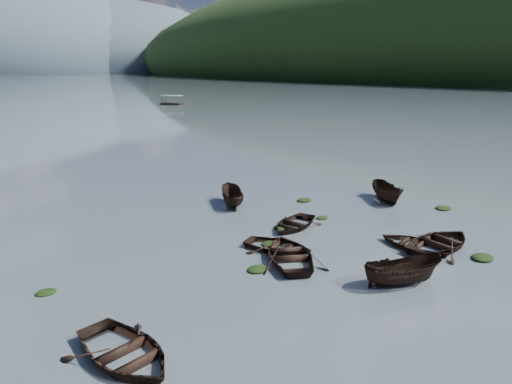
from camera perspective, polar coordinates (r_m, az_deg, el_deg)
ground_plane at (r=24.30m, az=17.80°, el=-10.56°), size 2400.00×2400.00×0.00m
right_hill_far at (r=531.81m, az=27.35°, el=12.61°), size 520.00×1200.00×190.00m
haze_mtn_c at (r=925.73m, az=-28.42°, el=12.96°), size 520.00×520.00×260.00m
haze_mtn_d at (r=972.84m, az=-17.68°, el=14.08°), size 520.00×520.00×220.00m
rowboat_0 at (r=18.38m, az=-16.06°, el=-19.47°), size 4.20×5.34×1.01m
rowboat_1 at (r=25.59m, az=4.24°, el=-8.46°), size 5.64×6.20×1.05m
rowboat_2 at (r=24.02m, az=17.70°, el=-10.87°), size 4.43×3.05×1.60m
rowboat_3 at (r=28.79m, az=19.19°, el=-6.54°), size 3.79×4.69×0.86m
rowboat_4 at (r=29.26m, az=22.01°, el=-6.47°), size 5.15×3.69×1.06m
rowboat_5 at (r=37.88m, az=16.03°, el=-1.05°), size 3.58×4.59×1.68m
rowboat_6 at (r=26.88m, az=2.76°, el=-7.23°), size 4.47×4.99×0.85m
rowboat_7 at (r=30.58m, az=4.69°, el=-4.41°), size 5.06×4.35×0.88m
rowboat_8 at (r=35.29m, az=-3.00°, el=-1.66°), size 3.19×4.35×1.58m
weed_clump_0 at (r=24.31m, az=0.23°, el=-9.76°), size 1.18×0.97×0.26m
weed_clump_1 at (r=27.61m, az=1.77°, el=-6.59°), size 1.11×0.88×0.24m
weed_clump_2 at (r=28.58m, az=26.45°, el=-7.50°), size 1.37×1.09×0.30m
weed_clump_3 at (r=32.55m, az=8.27°, el=-3.28°), size 0.92×0.78×0.21m
weed_clump_4 at (r=37.10m, az=22.37°, el=-1.97°), size 1.31×1.04×0.27m
weed_clump_5 at (r=24.19m, az=-24.75°, el=-11.41°), size 0.97×0.78×0.21m
weed_clump_6 at (r=30.31m, az=3.18°, el=-4.56°), size 1.10×0.92×0.23m
weed_clump_7 at (r=36.54m, az=6.05°, el=-1.12°), size 1.25×1.00×0.27m
pontoon_right at (r=133.70m, az=-10.45°, el=10.70°), size 5.55×6.78×2.43m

